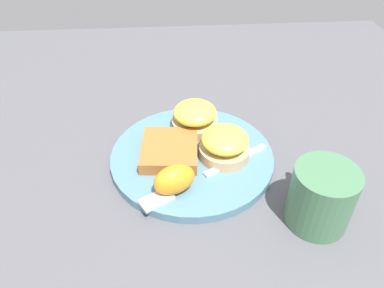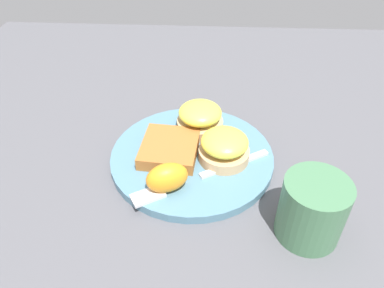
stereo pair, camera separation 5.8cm
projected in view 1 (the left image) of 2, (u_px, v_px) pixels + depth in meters
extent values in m
plane|color=#4C4C51|center=(192.00, 160.00, 0.60)|extent=(1.10, 1.10, 0.00)
cylinder|color=slate|center=(192.00, 157.00, 0.59)|extent=(0.26, 0.26, 0.01)
cylinder|color=tan|center=(224.00, 151.00, 0.58)|extent=(0.08, 0.08, 0.02)
ellipsoid|color=yellow|center=(225.00, 139.00, 0.56)|extent=(0.07, 0.07, 0.03)
cylinder|color=tan|center=(195.00, 124.00, 0.63)|extent=(0.08, 0.08, 0.02)
ellipsoid|color=yellow|center=(195.00, 112.00, 0.62)|extent=(0.07, 0.07, 0.03)
cube|color=#9B5C29|center=(170.00, 150.00, 0.58)|extent=(0.10, 0.09, 0.02)
ellipsoid|color=orange|center=(174.00, 180.00, 0.51)|extent=(0.06, 0.07, 0.04)
cube|color=silver|center=(236.00, 160.00, 0.57)|extent=(0.07, 0.11, 0.00)
cube|color=silver|center=(157.00, 200.00, 0.51)|extent=(0.04, 0.05, 0.00)
cylinder|color=#42704C|center=(321.00, 197.00, 0.48)|extent=(0.08, 0.08, 0.09)
torus|color=#42704C|center=(310.00, 169.00, 0.51)|extent=(0.05, 0.01, 0.05)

